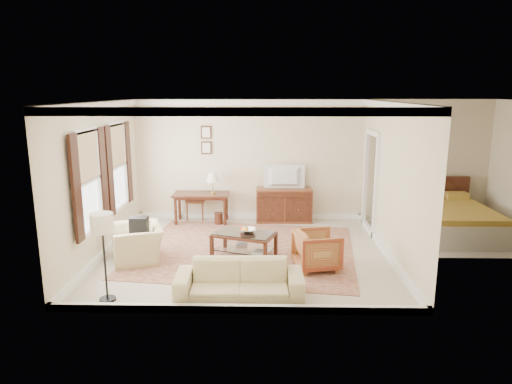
{
  "coord_description": "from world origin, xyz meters",
  "views": [
    {
      "loc": [
        0.39,
        -8.42,
        3.1
      ],
      "look_at": [
        0.2,
        0.3,
        1.15
      ],
      "focal_mm": 32.0,
      "sensor_mm": 36.0,
      "label": 1
    }
  ],
  "objects_px": {
    "sideboard": "(284,205)",
    "tv": "(285,169)",
    "writing_desk": "(201,198)",
    "coffee_table": "(244,238)",
    "striped_armchair": "(317,248)",
    "club_armchair": "(137,237)",
    "sofa": "(239,275)"
  },
  "relations": [
    {
      "from": "club_armchair",
      "to": "sofa",
      "type": "xyz_separation_m",
      "value": [
        1.98,
        -1.56,
        -0.06
      ]
    },
    {
      "from": "coffee_table",
      "to": "striped_armchair",
      "type": "relative_size",
      "value": 1.7
    },
    {
      "from": "striped_armchair",
      "to": "writing_desk",
      "type": "bearing_deg",
      "value": 28.5
    },
    {
      "from": "striped_armchair",
      "to": "sofa",
      "type": "bearing_deg",
      "value": 120.79
    },
    {
      "from": "sideboard",
      "to": "tv",
      "type": "height_order",
      "value": "tv"
    },
    {
      "from": "tv",
      "to": "coffee_table",
      "type": "distance_m",
      "value": 2.71
    },
    {
      "from": "sideboard",
      "to": "striped_armchair",
      "type": "xyz_separation_m",
      "value": [
        0.47,
        -2.99,
        -0.03
      ]
    },
    {
      "from": "writing_desk",
      "to": "tv",
      "type": "height_order",
      "value": "tv"
    },
    {
      "from": "tv",
      "to": "coffee_table",
      "type": "height_order",
      "value": "tv"
    },
    {
      "from": "writing_desk",
      "to": "striped_armchair",
      "type": "bearing_deg",
      "value": -49.42
    },
    {
      "from": "writing_desk",
      "to": "sofa",
      "type": "height_order",
      "value": "sofa"
    },
    {
      "from": "writing_desk",
      "to": "sideboard",
      "type": "xyz_separation_m",
      "value": [
        1.97,
        0.14,
        -0.2
      ]
    },
    {
      "from": "sideboard",
      "to": "coffee_table",
      "type": "height_order",
      "value": "sideboard"
    },
    {
      "from": "writing_desk",
      "to": "club_armchair",
      "type": "relative_size",
      "value": 1.31
    },
    {
      "from": "coffee_table",
      "to": "striped_armchair",
      "type": "xyz_separation_m",
      "value": [
        1.31,
        -0.57,
        0.01
      ]
    },
    {
      "from": "writing_desk",
      "to": "coffee_table",
      "type": "bearing_deg",
      "value": -63.76
    },
    {
      "from": "writing_desk",
      "to": "striped_armchair",
      "type": "distance_m",
      "value": 3.76
    },
    {
      "from": "sideboard",
      "to": "club_armchair",
      "type": "bearing_deg",
      "value": -136.91
    },
    {
      "from": "coffee_table",
      "to": "club_armchair",
      "type": "xyz_separation_m",
      "value": [
        -1.97,
        -0.21,
        0.07
      ]
    },
    {
      "from": "tv",
      "to": "sideboard",
      "type": "bearing_deg",
      "value": -90.0
    },
    {
      "from": "writing_desk",
      "to": "sideboard",
      "type": "distance_m",
      "value": 1.99
    },
    {
      "from": "writing_desk",
      "to": "sofa",
      "type": "distance_m",
      "value": 4.22
    },
    {
      "from": "striped_armchair",
      "to": "club_armchair",
      "type": "bearing_deg",
      "value": 71.81
    },
    {
      "from": "tv",
      "to": "coffee_table",
      "type": "bearing_deg",
      "value": 70.56
    },
    {
      "from": "coffee_table",
      "to": "striped_armchair",
      "type": "distance_m",
      "value": 1.43
    },
    {
      "from": "sideboard",
      "to": "tv",
      "type": "xyz_separation_m",
      "value": [
        0.0,
        -0.02,
        0.87
      ]
    },
    {
      "from": "sofa",
      "to": "striped_armchair",
      "type": "bearing_deg",
      "value": 41.49
    },
    {
      "from": "sideboard",
      "to": "tv",
      "type": "relative_size",
      "value": 1.43
    },
    {
      "from": "writing_desk",
      "to": "sofa",
      "type": "bearing_deg",
      "value": -74.33
    },
    {
      "from": "coffee_table",
      "to": "sofa",
      "type": "bearing_deg",
      "value": -89.59
    },
    {
      "from": "club_armchair",
      "to": "tv",
      "type": "bearing_deg",
      "value": 111.96
    },
    {
      "from": "writing_desk",
      "to": "coffee_table",
      "type": "distance_m",
      "value": 2.55
    }
  ]
}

